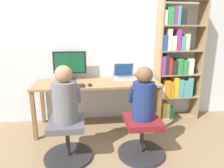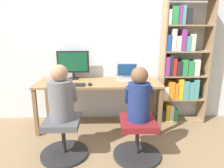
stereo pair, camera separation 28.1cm
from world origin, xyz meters
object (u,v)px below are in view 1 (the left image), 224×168
Objects in this scene: office_chair_right at (142,137)px; person_at_laptop at (143,96)px; office_chair_left at (68,140)px; bookshelf at (175,65)px; laptop at (125,76)px; desktop_monitor at (70,65)px; person_at_monitor at (65,97)px; keyboard at (70,86)px.

person_at_laptop reaches higher than office_chair_right.
office_chair_left is 2.07m from bookshelf.
office_chair_left is 1.03m from person_at_laptop.
desktop_monitor is at bearing 177.99° from laptop.
office_chair_right is at bearing -3.26° from person_at_monitor.
bookshelf is (0.81, 0.98, 0.19)m from person_at_laptop.
person_at_monitor is (0.01, -0.96, -0.22)m from desktop_monitor.
bookshelf is (0.81, 0.99, 0.71)m from office_chair_right.
office_chair_right is 1.03m from person_at_monitor.
desktop_monitor is 0.87× the size of office_chair_left.
desktop_monitor is at bearing 90.41° from office_chair_left.
keyboard is 0.68× the size of office_chair_right.
desktop_monitor reaches higher than keyboard.
bookshelf is at bearing 50.58° from office_chair_right.
laptop is 0.86× the size of keyboard.
desktop_monitor is 0.79× the size of person_at_monitor.
desktop_monitor reaches higher than person_at_monitor.
bookshelf reaches higher than desktop_monitor.
bookshelf reaches higher than keyboard.
office_chair_right is (0.03, -0.98, -0.55)m from laptop.
laptop is at bearing 24.83° from keyboard.
person_at_laptop reaches higher than office_chair_left.
office_chair_left is (0.01, -0.96, -0.74)m from desktop_monitor.
laptop is 0.58× the size of office_chair_left.
desktop_monitor is at bearing 93.29° from keyboard.
person_at_laptop is at bearing -2.71° from office_chair_left.
desktop_monitor is 0.87× the size of office_chair_right.
laptop is 0.53× the size of person_at_monitor.
desktop_monitor is 0.88m from laptop.
office_chair_left is at bearing -132.41° from laptop.
person_at_laptop is (0.87, -0.59, 0.01)m from keyboard.
office_chair_left is at bearing -90.00° from person_at_monitor.
desktop_monitor is 1.28× the size of keyboard.
person_at_monitor reaches higher than office_chair_right.
laptop reaches higher than office_chair_right.
person_at_monitor reaches higher than laptop.
bookshelf is at bearing 28.89° from person_at_monitor.
person_at_monitor reaches higher than keyboard.
keyboard is 1.05m from person_at_laptop.
bookshelf is at bearing 0.48° from laptop.
keyboard is 0.61× the size of person_at_monitor.
laptop is 0.17× the size of bookshelf.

